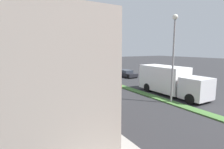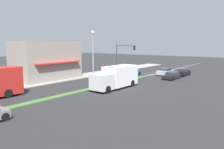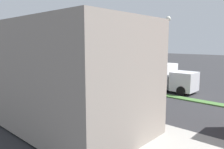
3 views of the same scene
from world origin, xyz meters
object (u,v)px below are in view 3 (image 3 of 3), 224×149
pedestrian (10,83)px  suv_black (80,69)px  coupe_blue (68,78)px  sedan_dark (101,72)px  warning_aframe_sign (24,79)px  traffic_signal_main (26,53)px  sedan_silver (72,72)px  street_lamp (167,46)px  delivery_truck (158,76)px

pedestrian → suv_black: pedestrian is taller
coupe_blue → sedan_dark: coupe_blue is taller
warning_aframe_sign → suv_black: suv_black is taller
warning_aframe_sign → suv_black: bearing=-171.8°
traffic_signal_main → sedan_dark: (-11.12, 1.43, -3.33)m
traffic_signal_main → coupe_blue: 5.81m
warning_aframe_sign → sedan_silver: (-7.92, -0.11, 0.19)m
suv_black → sedan_silver: suv_black is taller
street_lamp → warning_aframe_sign: (5.72, -17.18, -4.35)m
street_lamp → suv_black: (-5.00, -18.72, -4.15)m
coupe_blue → sedan_dark: 7.33m
pedestrian → delivery_truck: delivery_truck is taller
traffic_signal_main → street_lamp: (-6.12, 15.22, 0.88)m
warning_aframe_sign → coupe_blue: 5.91m
pedestrian → coupe_blue: size_ratio=0.42×
street_lamp → sedan_silver: 17.92m
coupe_blue → sedan_silver: coupe_blue is taller
street_lamp → sedan_dark: bearing=-109.9°
street_lamp → pedestrian: size_ratio=4.42×
coupe_blue → sedan_dark: size_ratio=0.97×
delivery_truck → coupe_blue: (4.40, -10.34, -0.84)m
sedan_dark → sedan_silver: sedan_silver is taller
sedan_dark → delivery_truck: bearing=76.5°
suv_black → sedan_dark: suv_black is taller
traffic_signal_main → coupe_blue: (-3.92, 2.78, -3.27)m
suv_black → coupe_blue: 9.55m
delivery_truck → street_lamp: bearing=43.7°
delivery_truck → sedan_dark: size_ratio=1.82×
sedan_dark → suv_black: bearing=-90.0°
traffic_signal_main → suv_black: (-11.12, -3.50, -3.27)m
street_lamp → delivery_truck: bearing=-136.3°
warning_aframe_sign → sedan_silver: 7.92m
suv_black → sedan_dark: size_ratio=0.95×
traffic_signal_main → coupe_blue: bearing=144.7°
warning_aframe_sign → coupe_blue: bearing=126.6°
suv_black → sedan_silver: 3.14m
pedestrian → sedan_dark: (-14.34, -1.01, -0.43)m
sedan_dark → pedestrian: bearing=4.0°
delivery_truck → suv_black: delivery_truck is taller
sedan_silver → street_lamp: bearing=82.8°
traffic_signal_main → delivery_truck: bearing=122.4°
sedan_dark → traffic_signal_main: bearing=-7.3°
street_lamp → delivery_truck: (-2.20, -2.11, -3.31)m
street_lamp → suv_black: bearing=-105.0°
traffic_signal_main → sedan_silver: (-8.32, -2.08, -3.28)m
pedestrian → coupe_blue: (-7.14, 0.33, -0.37)m
delivery_truck → suv_black: size_ratio=1.91×
delivery_truck → warning_aframe_sign: bearing=-62.3°
traffic_signal_main → suv_black: traffic_signal_main is taller
warning_aframe_sign → sedan_dark: (-10.72, 3.39, 0.15)m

